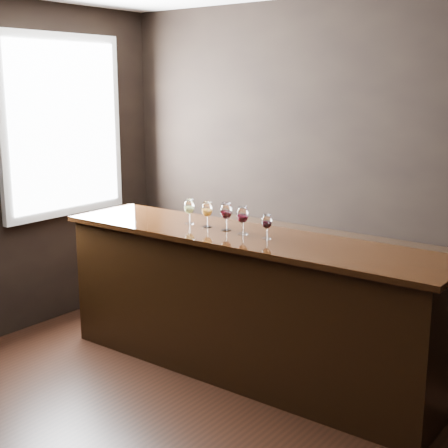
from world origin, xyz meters
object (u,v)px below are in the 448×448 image
Objects in this scene: glass_white at (189,207)px; glass_red_c at (267,222)px; glass_amber at (207,210)px; bar_counter at (244,307)px; glass_red_b at (243,215)px; glass_red_a at (226,212)px; back_bar_shelf at (346,294)px.

glass_red_c is (0.74, -0.03, -0.01)m from glass_white.
glass_white is 0.18m from glass_amber.
bar_counter is 14.30× the size of glass_red_b.
glass_red_a is at bearing 174.96° from glass_red_c.
back_bar_shelf is (0.39, 0.85, -0.05)m from bar_counter.
glass_amber is at bearing 176.03° from bar_counter.
glass_red_b reaches higher than back_bar_shelf.
glass_red_a is (0.36, -0.00, 0.01)m from glass_white.
glass_amber is at bearing -132.31° from back_bar_shelf.
back_bar_shelf is at bearing 64.37° from glass_red_b.
back_bar_shelf is at bearing 41.55° from glass_white.
glass_white is 0.36m from glass_red_a.
glass_amber is at bearing 176.81° from glass_red_c.
glass_red_b is at bearing -115.63° from back_bar_shelf.
glass_red_b is (-0.41, -0.86, 0.74)m from back_bar_shelf.
glass_red_c is (0.19, -0.01, 0.67)m from bar_counter.
glass_red_c is (-0.20, -0.86, 0.72)m from back_bar_shelf.
glass_white is 0.94× the size of glass_red_b.
glass_amber is (0.18, -0.00, 0.00)m from glass_white.
glass_amber is 0.95× the size of glass_red_b.
glass_white is at bearing 179.07° from glass_amber.
back_bar_shelf is 12.40× the size of glass_red_a.
glass_amber is 0.18m from glass_red_a.
glass_red_c is (0.56, -0.03, -0.01)m from glass_amber.
glass_red_b is at bearing 178.30° from glass_red_c.
glass_amber is 1.11× the size of glass_red_c.
glass_red_b is 0.21m from glass_red_c.
back_bar_shelf is 13.17× the size of glass_amber.
bar_counter is at bearing -2.46° from glass_white.
glass_red_c is (0.38, -0.03, -0.02)m from glass_red_a.
glass_red_b is (-0.02, -0.00, 0.69)m from bar_counter.
glass_white reaches higher than bar_counter.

